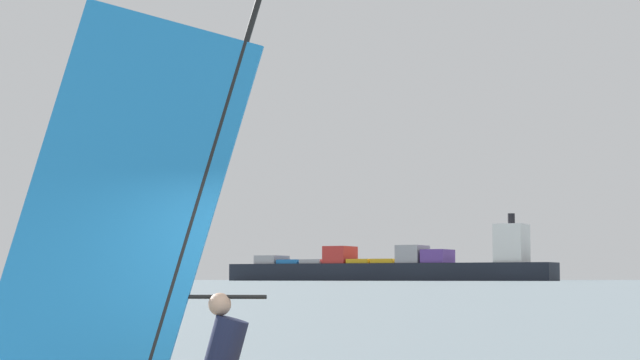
% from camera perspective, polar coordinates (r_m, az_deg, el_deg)
% --- Properties ---
extents(windsurfer, '(4.19, 0.98, 4.59)m').
position_cam_1_polar(windsurfer, '(10.99, -7.15, -6.31)').
color(windsurfer, orange).
rests_on(windsurfer, ground_plane).
extents(cargo_ship, '(192.51, 104.91, 37.85)m').
position_cam_1_polar(cargo_ship, '(671.23, 3.75, -4.34)').
color(cargo_ship, black).
rests_on(cargo_ship, ground_plane).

